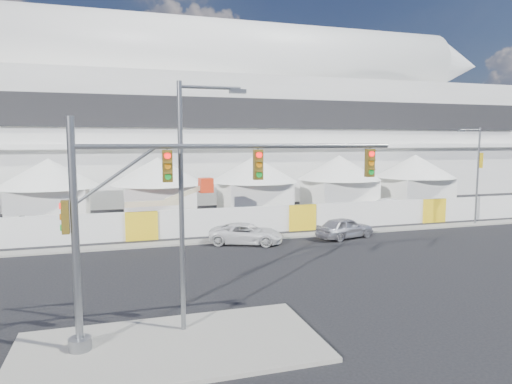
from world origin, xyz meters
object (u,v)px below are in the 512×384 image
object	(u,v)px
streetlight_median	(188,190)
lot_car_b	(448,206)
lot_car_c	(49,225)
boom_lift	(146,219)
pickup_curb	(246,234)
sedan_silver	(345,228)
lot_car_a	(393,206)
streetlight_curb	(476,169)
traffic_mast	(154,217)

from	to	relation	value
streetlight_median	lot_car_b	bearing A→B (deg)	35.41
lot_car_c	boom_lift	size ratio (longest dim) A/B	0.58
pickup_curb	lot_car_b	size ratio (longest dim) A/B	1.10
sedan_silver	lot_car_a	xyz separation A→B (m)	(9.52, 8.45, -0.05)
lot_car_b	streetlight_curb	bearing A→B (deg)	153.07
lot_car_b	streetlight_curb	distance (m)	6.58
traffic_mast	streetlight_median	xyz separation A→B (m)	(1.21, 0.66, 0.78)
lot_car_a	lot_car_c	world-z (taller)	lot_car_a
lot_car_a	lot_car_b	bearing A→B (deg)	-68.00
streetlight_median	traffic_mast	bearing A→B (deg)	-151.63
lot_car_a	boom_lift	size ratio (longest dim) A/B	0.54
lot_car_a	lot_car_b	world-z (taller)	lot_car_b
lot_car_a	pickup_curb	bearing A→B (deg)	158.63
lot_car_b	streetlight_median	distance (m)	33.80
sedan_silver	streetlight_curb	bearing A→B (deg)	-98.65
traffic_mast	streetlight_curb	distance (m)	30.72
lot_car_b	pickup_curb	bearing A→B (deg)	98.26
sedan_silver	lot_car_a	size ratio (longest dim) A/B	1.03
sedan_silver	streetlight_median	size ratio (longest dim) A/B	0.50
streetlight_curb	lot_car_b	bearing A→B (deg)	71.14
pickup_curb	boom_lift	distance (m)	8.24
sedan_silver	lot_car_c	world-z (taller)	sedan_silver
streetlight_median	pickup_curb	bearing A→B (deg)	66.05
pickup_curb	lot_car_a	bearing A→B (deg)	-41.15
sedan_silver	lot_car_a	distance (m)	12.73
lot_car_c	streetlight_median	size ratio (longest dim) A/B	0.53
pickup_curb	lot_car_c	xyz separation A→B (m)	(-13.08, 7.34, -0.02)
streetlight_curb	boom_lift	size ratio (longest dim) A/B	1.00
sedan_silver	pickup_curb	world-z (taller)	sedan_silver
sedan_silver	lot_car_c	bearing A→B (deg)	53.42
pickup_curb	boom_lift	xyz separation A→B (m)	(-6.19, 5.43, 0.39)
streetlight_median	lot_car_c	bearing A→B (deg)	109.50
lot_car_a	streetlight_curb	bearing A→B (deg)	-113.13
pickup_curb	traffic_mast	size ratio (longest dim) A/B	0.43
lot_car_c	traffic_mast	xyz separation A→B (m)	(6.04, -21.12, 3.71)
sedan_silver	streetlight_median	bearing A→B (deg)	118.77
lot_car_b	lot_car_c	bearing A→B (deg)	80.19
streetlight_curb	boom_lift	distance (m)	26.52
boom_lift	lot_car_a	bearing A→B (deg)	2.80
lot_car_a	streetlight_median	xyz separation A→B (m)	(-22.50, -21.24, 4.46)
streetlight_median	boom_lift	size ratio (longest dim) A/B	1.10
pickup_curb	lot_car_a	world-z (taller)	lot_car_a
lot_car_b	lot_car_c	size ratio (longest dim) A/B	0.97
pickup_curb	streetlight_median	bearing A→B (deg)	178.94
pickup_curb	streetlight_curb	world-z (taller)	streetlight_curb
streetlight_median	streetlight_curb	world-z (taller)	streetlight_median
traffic_mast	streetlight_median	world-z (taller)	streetlight_median
boom_lift	lot_car_c	bearing A→B (deg)	160.56
pickup_curb	streetlight_curb	xyz separation A→B (m)	(19.76, 1.24, 3.92)
lot_car_b	streetlight_median	xyz separation A→B (m)	(-27.32, -19.42, 4.40)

